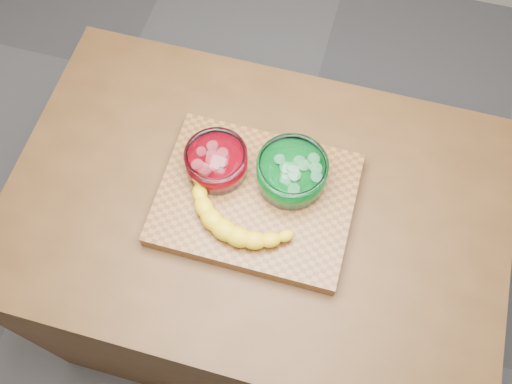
# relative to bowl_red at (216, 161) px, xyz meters

# --- Properties ---
(ground) EXTENTS (3.50, 3.50, 0.00)m
(ground) POSITION_rel_bowl_red_xyz_m (0.11, -0.05, -0.97)
(ground) COLOR #5C5B60
(ground) RESTS_ON ground
(counter) EXTENTS (1.20, 0.80, 0.90)m
(counter) POSITION_rel_bowl_red_xyz_m (0.11, -0.05, -0.52)
(counter) COLOR #4F3217
(counter) RESTS_ON ground
(cutting_board) EXTENTS (0.45, 0.35, 0.04)m
(cutting_board) POSITION_rel_bowl_red_xyz_m (0.11, -0.05, -0.05)
(cutting_board) COLOR brown
(cutting_board) RESTS_ON counter
(bowl_red) EXTENTS (0.15, 0.15, 0.07)m
(bowl_red) POSITION_rel_bowl_red_xyz_m (0.00, 0.00, 0.00)
(bowl_red) COLOR white
(bowl_red) RESTS_ON cutting_board
(bowl_green) EXTENTS (0.16, 0.16, 0.08)m
(bowl_green) POSITION_rel_bowl_red_xyz_m (0.18, 0.02, 0.00)
(bowl_green) COLOR white
(bowl_green) RESTS_ON cutting_board
(banana) EXTENTS (0.30, 0.18, 0.04)m
(banana) POSITION_rel_bowl_red_xyz_m (0.09, -0.11, -0.01)
(banana) COLOR yellow
(banana) RESTS_ON cutting_board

